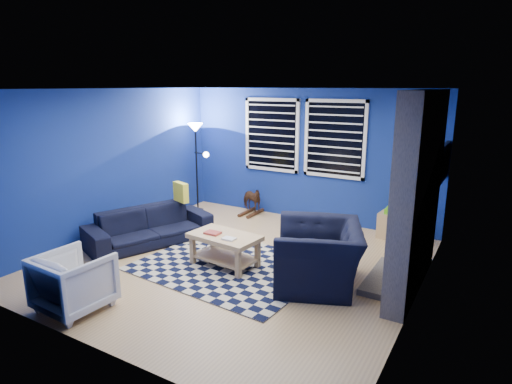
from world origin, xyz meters
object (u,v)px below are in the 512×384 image
armchair_bent (74,282)px  cabinet (395,225)px  tv (443,163)px  rocking_horse (251,199)px  sofa (149,226)px  armchair_big (318,255)px  floor_lamp (196,140)px  coffee_table (224,243)px

armchair_bent → cabinet: size_ratio=1.37×
tv → rocking_horse: bearing=176.8°
sofa → rocking_horse: bearing=6.8°
armchair_big → floor_lamp: size_ratio=0.68×
sofa → rocking_horse: sofa is taller
tv → floor_lamp: bearing=-178.1°
armchair_big → rocking_horse: bearing=-156.0°
armchair_bent → floor_lamp: (-1.24, 3.93, 1.14)m
sofa → coffee_table: sofa is taller
armchair_big → armchair_bent: (-2.19, -2.04, -0.06)m
cabinet → rocking_horse: bearing=-175.7°
coffee_table → cabinet: size_ratio=1.91×
tv → floor_lamp: size_ratio=0.55×
tv → floor_lamp: floor_lamp is taller
armchair_bent → coffee_table: 2.06m
armchair_big → armchair_bent: armchair_big is taller
floor_lamp → armchair_bent: bearing=-72.5°
sofa → coffee_table: size_ratio=1.91×
tv → armchair_big: bearing=-119.4°
floor_lamp → cabinet: bearing=5.3°
sofa → floor_lamp: (-0.47, 1.91, 1.19)m
armchair_big → sofa: bearing=-112.3°
armchair_bent → rocking_horse: (-0.17, 4.28, -0.02)m
rocking_horse → floor_lamp: 1.62m
tv → armchair_bent: 5.38m
tv → sofa: 4.73m
tv → coffee_table: size_ratio=0.95×
rocking_horse → coffee_table: bearing=-139.3°
rocking_horse → coffee_table: (0.99, -2.39, 0.03)m
sofa → cabinet: sofa is taller
tv → coffee_table: 3.50m
rocking_horse → cabinet: (2.84, 0.02, -0.08)m
armchair_big → cabinet: (0.48, 2.25, -0.17)m
coffee_table → floor_lamp: 3.11m
armchair_big → coffee_table: armchair_big is taller
rocking_horse → floor_lamp: floor_lamp is taller
armchair_bent → cabinet: 5.06m
tv → cabinet: (-0.66, 0.22, -1.16)m
coffee_table → cabinet: 3.04m
sofa → coffee_table: bearing=-73.1°
armchair_big → coffee_table: size_ratio=1.17×
rocking_horse → floor_lamp: (-1.07, -0.35, 1.16)m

